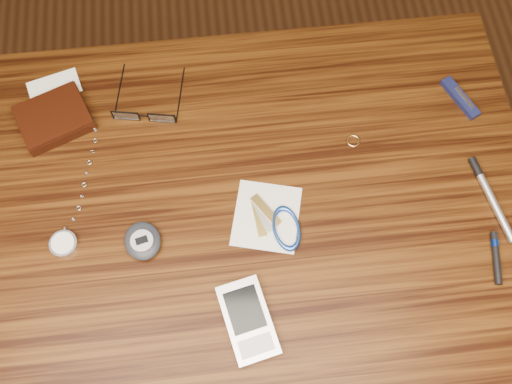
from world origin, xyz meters
TOP-DOWN VIEW (x-y plane):
  - ground at (0.00, 0.00)m, footprint 3.80×3.80m
  - desk at (0.00, 0.00)m, footprint 1.00×0.70m
  - wallet_and_card at (-0.28, 0.20)m, footprint 0.14×0.17m
  - eyeglasses at (-0.13, 0.19)m, footprint 0.13×0.13m
  - gold_ring at (0.22, 0.11)m, footprint 0.03×0.03m
  - pocket_watch at (-0.26, -0.02)m, footprint 0.07×0.26m
  - pda_phone at (0.01, -0.17)m, footprint 0.09×0.13m
  - pedometer at (-0.14, -0.03)m, footprint 0.07×0.08m
  - notepad_keys at (0.07, -0.02)m, footprint 0.13×0.13m
  - pocket_knife at (0.42, 0.17)m, footprint 0.05×0.09m
  - silver_pen at (0.42, -0.01)m, footprint 0.04×0.15m
  - black_blue_pen at (0.40, -0.11)m, footprint 0.03×0.08m

SIDE VIEW (x-z plane):
  - ground at x=0.00m, z-range 0.00..0.00m
  - desk at x=0.00m, z-range 0.27..1.02m
  - gold_ring at x=0.22m, z-range 0.75..0.75m
  - notepad_keys at x=0.07m, z-range 0.75..0.76m
  - pocket_knife at x=0.42m, z-range 0.75..0.76m
  - black_blue_pen at x=0.40m, z-range 0.75..0.76m
  - pocket_watch at x=-0.26m, z-range 0.75..0.76m
  - silver_pen at x=0.42m, z-range 0.75..0.76m
  - pda_phone at x=0.01m, z-range 0.75..0.77m
  - eyeglasses at x=-0.13m, z-range 0.75..0.77m
  - pedometer at x=-0.14m, z-range 0.75..0.77m
  - wallet_and_card at x=-0.28m, z-range 0.75..0.77m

